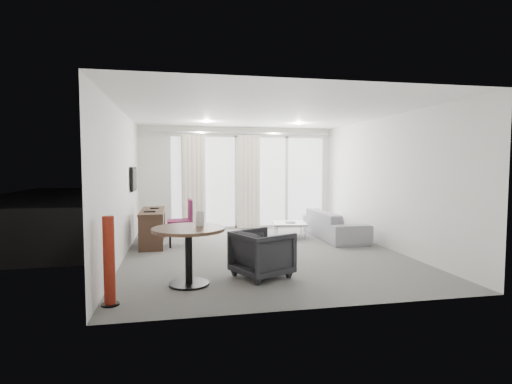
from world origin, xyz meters
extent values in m
cube|color=#64635E|center=(0.00, 0.00, 0.00)|extent=(5.00, 6.00, 0.00)
cube|color=white|center=(0.00, 0.00, 2.60)|extent=(5.00, 6.00, 0.00)
cube|color=silver|center=(-2.50, 0.00, 1.30)|extent=(0.00, 6.00, 2.60)
cube|color=silver|center=(2.50, 0.00, 1.30)|extent=(0.00, 6.00, 2.60)
cube|color=silver|center=(0.00, -3.00, 1.30)|extent=(5.00, 0.00, 2.60)
cylinder|color=#FFE0B2|center=(-0.90, 1.60, 2.59)|extent=(0.12, 0.12, 0.02)
cylinder|color=#FFE0B2|center=(1.20, 1.60, 2.59)|extent=(0.12, 0.12, 0.02)
cylinder|color=maroon|center=(-2.36, -2.41, 0.53)|extent=(0.25, 0.25, 1.06)
imported|color=black|center=(-0.35, -1.60, 0.34)|extent=(1.00, 0.99, 0.69)
imported|color=gray|center=(1.91, 1.14, 0.31)|extent=(0.82, 2.10, 0.61)
cube|color=#4D4D50|center=(0.30, 4.50, -0.06)|extent=(5.60, 3.00, 0.12)
camera|label=1|loc=(-1.57, -7.26, 1.66)|focal=28.00mm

